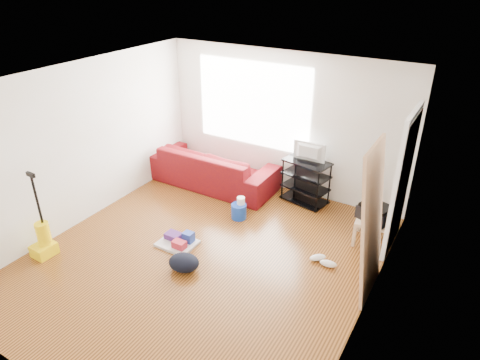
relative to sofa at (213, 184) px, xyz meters
The scene contains 13 objects.
room 2.51m from the sofa, 55.98° to the right, with size 4.51×5.01×2.51m.
sofa is the anchor object (origin of this frame).
tv_stand 1.81m from the sofa, ahead, with size 0.84×0.59×0.77m.
tv 2.00m from the sofa, ahead, with size 0.56×0.07×0.32m, color black.
side_table 3.13m from the sofa, ahead, with size 0.55×0.55×0.40m.
printer 3.16m from the sofa, ahead, with size 0.54×0.47×0.24m.
bucket 1.30m from the sofa, 37.15° to the right, with size 0.25×0.25×0.25m, color #133BAD.
toilet_paper 1.31m from the sofa, 35.33° to the right, with size 0.13×0.13×0.12m, color white.
cleaning_tray 1.99m from the sofa, 71.00° to the right, with size 0.55×0.44×0.20m.
backpack 2.54m from the sofa, 65.04° to the right, with size 0.42×0.34×0.23m, color black.
sneakers 2.92m from the sofa, 24.53° to the right, with size 0.42×0.24×0.10m.
vacuum 3.16m from the sofa, 105.77° to the right, with size 0.28×0.31×1.28m.
door_panel 3.58m from the sofa, 23.74° to the right, with size 0.04×0.80×2.00m, color tan.
Camera 1 is at (2.96, -3.97, 3.77)m, focal length 32.00 mm.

